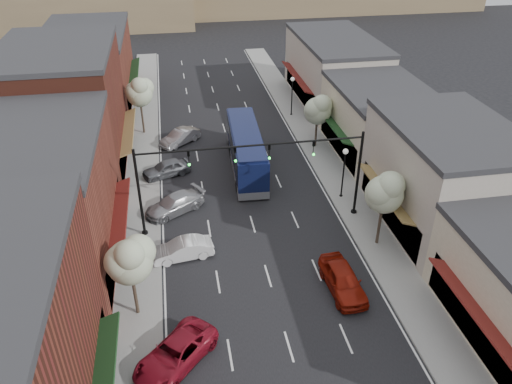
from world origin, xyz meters
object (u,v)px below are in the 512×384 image
signal_mast_right (329,164)px  parked_car_e (180,137)px  tree_left_near (130,259)px  tree_left_far (140,91)px  tree_right_far (318,109)px  coach_bus (246,149)px  red_hatchback (343,280)px  parked_car_c (175,204)px  parked_car_d (166,168)px  parked_car_b (182,249)px  tree_right_near (386,191)px  signal_mast_left (172,178)px  lamp_post_far (292,90)px  parked_car_a (175,354)px  lamp_post_near (344,165)px

signal_mast_right → parked_car_e: (-10.35, 14.97, -3.91)m
tree_left_near → tree_left_far: (-0.00, 26.00, 0.38)m
tree_right_far → coach_bus: tree_right_far is taller
red_hatchback → parked_car_c: bearing=129.8°
parked_car_c → parked_car_d: size_ratio=1.16×
parked_car_b → parked_car_d: bearing=176.0°
tree_right_near → tree_left_far: size_ratio=0.97×
tree_right_far → parked_car_e: size_ratio=1.25×
tree_left_near → parked_car_d: (2.05, 16.74, -3.50)m
coach_bus → parked_car_e: (-5.66, 6.08, -1.15)m
tree_right_far → red_hatchback: 20.68m
tree_left_far → parked_car_e: size_ratio=1.41×
tree_right_far → red_hatchback: (-4.00, -20.04, -3.17)m
signal_mast_left → lamp_post_far: size_ratio=1.85×
coach_bus → red_hatchback: size_ratio=2.46×
parked_car_b → coach_bus: bearing=144.3°
tree_right_far → parked_car_c: 17.12m
signal_mast_left → coach_bus: size_ratio=0.69×
signal_mast_right → tree_left_near: (-13.87, -8.05, -0.40)m
tree_right_far → signal_mast_right: bearing=-102.9°
signal_mast_right → parked_car_d: signal_mast_right is taller
red_hatchback → parked_car_c: (-10.06, 10.83, -0.11)m
parked_car_d → parked_car_a: bearing=-20.4°
tree_left_far → parked_car_c: (2.55, -15.21, -3.89)m
lamp_post_far → red_hatchback: 28.39m
tree_left_near → parked_car_a: tree_left_near is taller
tree_right_far → tree_left_near: bearing=-129.7°
tree_left_far → parked_car_b: tree_left_far is taller
signal_mast_left → parked_car_d: signal_mast_left is taller
tree_right_far → tree_left_far: size_ratio=0.89×
lamp_post_near → coach_bus: 9.45m
tree_right_far → parked_car_b: 20.63m
lamp_post_near → parked_car_c: size_ratio=0.90×
parked_car_c → lamp_post_far: bearing=111.0°
signal_mast_right → tree_right_near: 4.89m
tree_left_far → coach_bus: 13.18m
signal_mast_right → parked_car_a: size_ratio=1.62×
tree_right_near → parked_car_c: size_ratio=1.21×
signal_mast_right → tree_left_far: (-13.87, 17.95, -0.02)m
coach_bus → lamp_post_near: bearing=-40.1°
lamp_post_near → parked_car_a: lamp_post_near is taller
tree_left_far → parked_car_e: (3.52, -2.98, -3.89)m
signal_mast_left → parked_car_b: size_ratio=1.96×
signal_mast_left → parked_car_b: 5.01m
lamp_post_far → parked_car_d: (-14.00, -11.32, -2.28)m
tree_left_near → parked_car_a: size_ratio=1.12×
coach_bus → parked_car_e: bearing=135.8°
tree_right_near → tree_left_near: bearing=-166.5°
tree_right_far → parked_car_c: size_ratio=1.10×
parked_car_a → parked_car_d: bearing=133.0°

